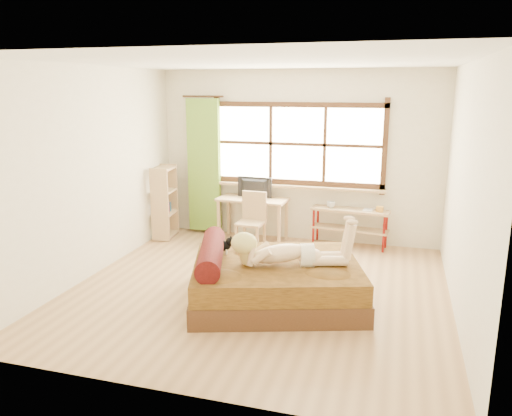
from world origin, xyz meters
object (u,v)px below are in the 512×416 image
(bed, at_px, (272,280))
(woman, at_px, (289,241))
(chair, at_px, (252,217))
(bookshelf, at_px, (165,202))
(desk, at_px, (253,204))
(kitten, at_px, (220,245))
(pipe_shelf, at_px, (351,219))

(bed, bearing_deg, woman, -28.00)
(chair, bearing_deg, bookshelf, 179.47)
(chair, bearing_deg, bed, -63.19)
(woman, distance_m, chair, 2.15)
(desk, distance_m, bookshelf, 1.45)
(woman, bearing_deg, kitten, 152.57)
(desk, relative_size, pipe_shelf, 0.94)
(bookshelf, bearing_deg, desk, 3.05)
(bed, height_order, chair, chair)
(bed, relative_size, desk, 2.00)
(desk, xyz_separation_m, chair, (0.11, -0.37, -0.12))
(kitten, bearing_deg, bed, -27.26)
(bed, xyz_separation_m, kitten, (-0.67, 0.11, 0.33))
(bed, bearing_deg, chair, 95.48)
(bed, height_order, woman, woman)
(woman, bearing_deg, desk, 98.14)
(desk, distance_m, pipe_shelf, 1.56)
(desk, bearing_deg, bed, -64.36)
(bed, xyz_separation_m, chair, (-0.79, 1.85, 0.22))
(bed, distance_m, bookshelf, 3.06)
(chair, distance_m, bookshelf, 1.54)
(woman, relative_size, pipe_shelf, 1.10)
(bed, height_order, bookshelf, bookshelf)
(woman, distance_m, kitten, 0.90)
(kitten, height_order, bookshelf, bookshelf)
(chair, distance_m, pipe_shelf, 1.53)
(bed, relative_size, chair, 2.62)
(bed, bearing_deg, pipe_shelf, 56.78)
(kitten, relative_size, pipe_shelf, 0.24)
(desk, xyz_separation_m, pipe_shelf, (1.55, 0.12, -0.17))
(kitten, distance_m, bookshelf, 2.48)
(kitten, height_order, desk, kitten)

